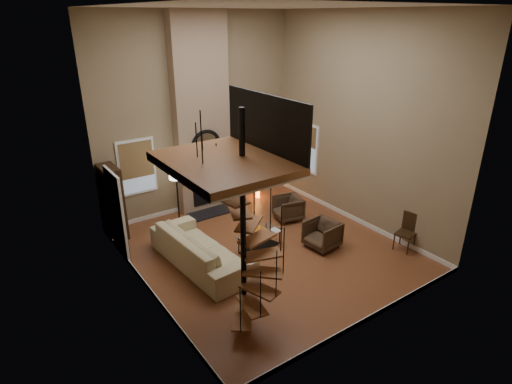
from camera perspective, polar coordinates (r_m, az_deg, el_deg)
ground at (r=10.50m, az=1.26°, el=-7.78°), size 6.00×6.50×0.01m
back_wall at (r=12.10m, az=-7.84°, el=10.25°), size 6.00×0.02×5.50m
front_wall at (r=7.18m, az=16.84°, el=0.64°), size 6.00×0.02×5.50m
left_wall at (r=8.09m, az=-16.08°, el=3.21°), size 0.02×6.50×5.50m
right_wall at (r=11.38m, az=13.86°, el=9.00°), size 0.02×6.50×5.50m
ceiling at (r=9.04m, az=1.58°, el=23.79°), size 6.00×6.50×0.01m
baseboard_back at (r=12.94m, az=-7.19°, el=-1.46°), size 6.00×0.02×0.12m
baseboard_front at (r=8.53m, az=14.67°, el=-16.30°), size 6.00×0.02×0.12m
baseboard_left at (r=9.31m, az=-14.20°, el=-12.56°), size 0.02×6.50×0.12m
baseboard_right at (r=12.27m, az=12.66°, el=-3.27°), size 0.02×6.50×0.12m
chimney_breast at (r=11.93m, az=-7.42°, el=10.10°), size 1.60×0.38×5.50m
hearth at (r=12.41m, az=-5.73°, el=-2.68°), size 1.50×0.60×0.04m
firebox at (r=12.43m, az=-6.48°, el=0.01°), size 0.95×0.02×0.72m
mantel at (r=12.15m, az=-6.42°, el=2.49°), size 1.70×0.18×0.06m
mirror_frame at (r=11.95m, az=-6.73°, el=6.18°), size 0.94×0.10×0.94m
mirror_disc at (r=11.95m, az=-6.75°, el=6.19°), size 0.80×0.01×0.80m
vase_left at (r=11.90m, az=-8.87°, el=2.71°), size 0.24×0.24×0.25m
vase_right at (r=12.41m, az=-4.11°, el=3.69°), size 0.20×0.20×0.21m
window_back at (r=11.67m, az=-15.79°, el=3.36°), size 1.02×0.06×1.52m
window_right at (r=13.01m, az=6.79°, el=6.08°), size 0.06×1.02×1.52m
entry_door at (r=10.33m, az=-18.21°, el=-2.94°), size 0.10×1.05×2.16m
loft at (r=6.74m, az=-3.63°, el=4.57°), size 1.70×2.20×1.09m
spiral_stair at (r=7.46m, az=-1.66°, el=-5.70°), size 1.47×1.47×4.06m
hutch at (r=11.33m, az=-18.79°, el=-1.28°), size 0.40×0.85×1.89m
sofa at (r=9.83m, az=-7.58°, el=-7.62°), size 1.34×2.96×0.84m
armchair_near at (r=11.86m, az=4.64°, el=-2.11°), size 0.87×0.85×0.66m
armchair_far at (r=10.61m, az=9.19°, el=-5.54°), size 0.83×0.81×0.69m
coffee_table at (r=10.39m, az=0.50°, el=-6.31°), size 1.22×0.82×0.43m
bowl at (r=10.32m, az=0.35°, el=-5.16°), size 0.34×0.34×0.08m
book at (r=10.38m, az=2.57°, el=-5.24°), size 0.23×0.28×0.03m
floor_lamp at (r=11.18m, az=-10.72°, el=1.85°), size 0.37×0.37×1.70m
accent_lamp at (r=13.24m, az=0.23°, el=0.21°), size 0.13×0.13×0.47m
side_chair at (r=10.93m, az=19.77°, el=-4.78°), size 0.50×0.48×0.92m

